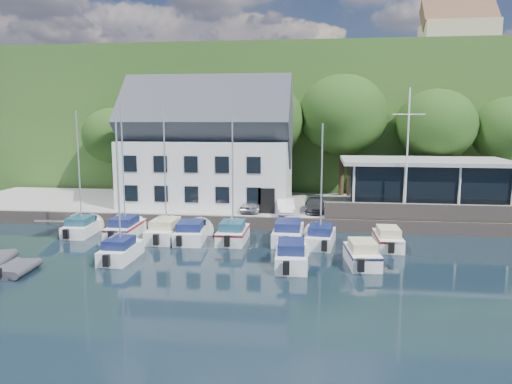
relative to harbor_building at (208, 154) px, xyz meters
The scene contains 33 objects.
ground 18.70m from the harbor_building, 67.01° to the right, with size 180.00×180.00×0.00m, color black.
quay 8.57m from the harbor_building, ahead, with size 60.00×13.00×1.00m, color #999994.
quay_face 10.14m from the harbor_building, 38.16° to the right, with size 60.00×0.30×1.00m, color #6A5E55.
hillside 46.11m from the harbor_building, 81.25° to the left, with size 160.00×75.00×16.00m, color #2B5520.
field_patch 56.60m from the harbor_building, 74.34° to the left, with size 50.00×30.00×0.30m, color #525C2E.
farmhouse 48.15m from the harbor_building, 50.75° to the left, with size 10.40×7.00×8.20m, color #BEA891, non-canonical shape.
harbor_building is the anchor object (origin of this frame).
club_pavilion 18.15m from the harbor_building, ahead, with size 13.20×7.20×4.10m, color black, non-canonical shape.
seawall 20.03m from the harbor_building, 15.03° to the right, with size 18.00×0.50×1.20m, color #6A5E55.
gangway 13.23m from the harbor_building, 141.71° to the right, with size 1.20×6.00×1.40m, color silver, non-canonical shape.
car_silver 6.50m from the harbor_building, 36.43° to the right, with size 1.50×3.72×1.27m, color #ACACB1.
car_white 8.74m from the harbor_building, 28.41° to the right, with size 1.29×3.70×1.22m, color silver.
car_dgrey 10.38m from the harbor_building, 16.90° to the right, with size 1.54×3.79×1.10m, color #2A2B2F.
car_blue 13.67m from the harbor_building, 11.70° to the right, with size 1.39×3.51×1.20m, color #2E4E8E.
flagpole 16.57m from the harbor_building, 15.84° to the right, with size 2.30×0.20×9.59m, color silver, non-canonical shape.
tree_0 12.57m from the harbor_building, 152.04° to the left, with size 6.18×6.18×8.45m, color #1A3710, non-canonical shape.
tree_1 7.12m from the harbor_building, 137.49° to the left, with size 7.55×7.55×10.32m, color #1A3710, non-canonical shape.
tree_2 6.59m from the harbor_building, 50.25° to the left, with size 7.83×7.83×10.70m, color #1A3710, non-canonical shape.
tree_3 13.33m from the harbor_building, 28.36° to the left, with size 8.44×8.44×11.54m, color #1A3710, non-canonical shape.
tree_4 21.03m from the harbor_building, 16.39° to the left, with size 7.38×7.38×10.09m, color #1A3710, non-canonical shape.
tree_5 27.40m from the harbor_building, 12.90° to the left, with size 6.85×6.85×9.36m, color #1A3710, non-canonical shape.
boat_r1_0 11.50m from the harbor_building, 131.21° to the right, with size 1.91×5.37×8.28m, color white, non-canonical shape.
boat_r1_1 9.69m from the harbor_building, 115.79° to the right, with size 1.92×6.10×8.83m, color white, non-canonical shape.
boat_r1_2 9.33m from the harbor_building, 95.97° to the right, with size 2.04×6.20×9.17m, color white, non-canonical shape.
boat_r1_3 10.54m from the harbor_building, 84.81° to the right, with size 2.08×5.86×1.42m, color white, non-canonical shape.
boat_r1_4 10.05m from the harbor_building, 67.98° to the right, with size 2.00×5.48×8.97m, color white, non-canonical shape.
boat_r1_5 12.33m from the harbor_building, 48.98° to the right, with size 2.15×6.54×1.48m, color white, non-canonical shape.
boat_r1_6 13.62m from the harbor_building, 44.30° to the right, with size 1.88×5.76×8.52m, color white, non-canonical shape.
boat_r1_7 17.61m from the harbor_building, 33.88° to the right, with size 1.71×5.61×1.38m, color white, non-canonical shape.
boat_r2_1 14.70m from the harbor_building, 98.41° to the right, with size 1.77×5.31×8.38m, color white, non-canonical shape.
boat_r2_3 17.14m from the harbor_building, 60.83° to the right, with size 1.92×6.10×1.49m, color white, non-canonical shape.
boat_r2_4 18.83m from the harbor_building, 48.50° to the right, with size 1.80×5.30×1.47m, color white, non-canonical shape.
dinghy_1 19.68m from the harbor_building, 110.85° to the right, with size 1.77×2.96×0.69m, color #36363B, non-canonical shape.
Camera 1 is at (2.58, -25.71, 8.41)m, focal length 35.00 mm.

